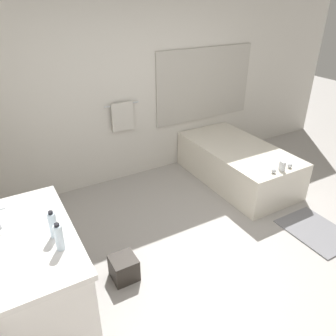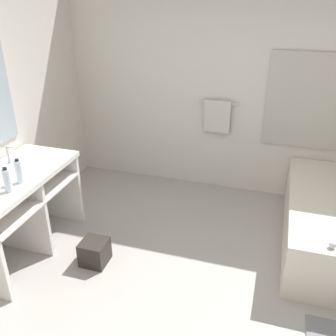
# 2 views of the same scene
# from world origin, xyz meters

# --- Properties ---
(ground_plane) EXTENTS (16.00, 16.00, 0.00)m
(ground_plane) POSITION_xyz_m (0.00, 0.00, 0.00)
(ground_plane) COLOR #A8A39E
(ground_plane) RESTS_ON ground
(wall_back_with_blinds) EXTENTS (7.40, 0.13, 2.70)m
(wall_back_with_blinds) POSITION_xyz_m (0.04, 2.23, 1.34)
(wall_back_with_blinds) COLOR silver
(wall_back_with_blinds) RESTS_ON ground_plane
(vanity_counter) EXTENTS (0.66, 1.30, 0.87)m
(vanity_counter) POSITION_xyz_m (-1.86, 0.32, 0.63)
(vanity_counter) COLOR white
(vanity_counter) RESTS_ON ground_plane
(sink_faucet) EXTENTS (0.09, 0.04, 0.18)m
(sink_faucet) POSITION_xyz_m (-2.04, 0.49, 0.96)
(sink_faucet) COLOR silver
(sink_faucet) RESTS_ON vanity_counter
(bathtub) EXTENTS (0.95, 1.82, 0.66)m
(bathtub) POSITION_xyz_m (1.10, 1.28, 0.30)
(bathtub) COLOR silver
(bathtub) RESTS_ON ground_plane
(water_bottle_1) EXTENTS (0.06, 0.06, 0.23)m
(water_bottle_1) POSITION_xyz_m (-1.69, 0.18, 0.98)
(water_bottle_1) COLOR silver
(water_bottle_1) RESTS_ON vanity_counter
(water_bottle_2) EXTENTS (0.06, 0.06, 0.23)m
(water_bottle_2) POSITION_xyz_m (-1.68, 0.02, 0.97)
(water_bottle_2) COLOR silver
(water_bottle_2) RESTS_ON vanity_counter
(waste_bin) EXTENTS (0.25, 0.25, 0.24)m
(waste_bin) POSITION_xyz_m (-1.11, 0.33, 0.12)
(waste_bin) COLOR #2D2823
(waste_bin) RESTS_ON ground_plane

